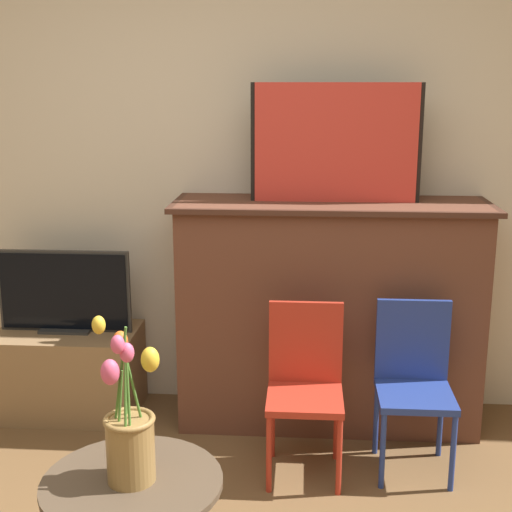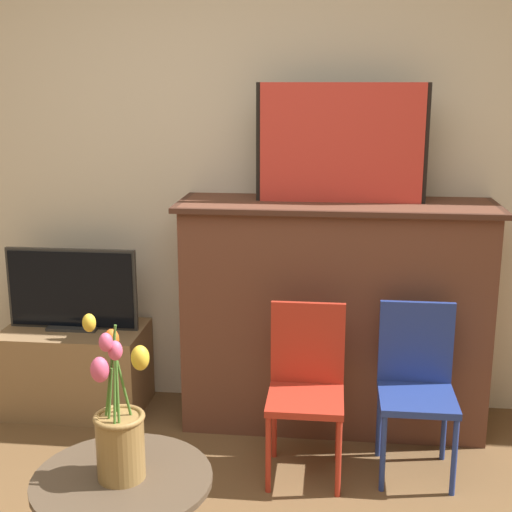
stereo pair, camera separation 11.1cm
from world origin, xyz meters
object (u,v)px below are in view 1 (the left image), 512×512
Objects in this scene: painting at (336,143)px; vase_tulips at (129,432)px; chair_red at (305,379)px; tv_monitor at (64,293)px; chair_blue at (414,376)px.

painting is 1.77m from vase_tulips.
painting is at bearing 75.67° from chair_red.
chair_blue is (1.69, -0.42, -0.22)m from tv_monitor.
chair_blue is 1.45× the size of vase_tulips.
tv_monitor is at bearing -179.53° from painting.
painting reaches higher than chair_red.
vase_tulips is at bearing -133.51° from chair_blue.
painting is 1.10m from chair_red.
chair_red and chair_blue have the same top height.
vase_tulips is (0.70, -1.47, 0.03)m from tv_monitor.
tv_monitor is 1.62m from vase_tulips.
vase_tulips is at bearing -117.85° from chair_red.
painting is at bearing 0.47° from tv_monitor.
chair_red is 1.00× the size of chair_blue.
tv_monitor is at bearing 115.41° from vase_tulips.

